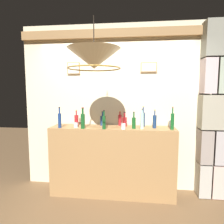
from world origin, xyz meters
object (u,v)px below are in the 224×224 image
Objects in this scene: liquor_bottle_scotch at (120,120)px; glass_tumbler_rocks at (76,125)px; liquor_bottle_gin at (125,121)px; liquor_bottle_vermouth at (83,120)px; liquor_bottle_brandy at (172,121)px; glass_tumbler_shot at (171,124)px; pendant_lamp at (94,59)px; liquor_bottle_rum at (103,120)px; liquor_bottle_sherry at (60,120)px; liquor_bottle_port at (143,119)px; glass_tumbler_highball at (123,126)px; liquor_bottle_whiskey at (104,122)px; liquor_bottle_bourbon at (76,120)px; liquor_bottle_tequila at (142,120)px; liquor_bottle_vodka at (155,121)px; liquor_bottle_mezcal at (134,123)px.

liquor_bottle_scotch is 3.19× the size of glass_tumbler_rocks.
liquor_bottle_vermouth is (-0.63, -0.26, 0.04)m from liquor_bottle_gin.
liquor_bottle_brandy is 3.21× the size of glass_tumbler_shot.
pendant_lamp is (-0.32, -0.86, 0.87)m from liquor_bottle_gin.
glass_tumbler_rocks is (-0.68, -0.25, -0.06)m from liquor_bottle_scotch.
liquor_bottle_brandy reaches higher than liquor_bottle_rum.
liquor_bottle_vermouth is at bearing -130.28° from liquor_bottle_rum.
liquor_bottle_sherry is 0.95× the size of liquor_bottle_brandy.
glass_tumbler_highball is (-0.30, -0.28, -0.08)m from liquor_bottle_port.
liquor_bottle_vermouth is at bearing -162.43° from liquor_bottle_port.
liquor_bottle_whiskey is (-1.02, -0.09, -0.02)m from liquor_bottle_brandy.
liquor_bottle_tequila reaches higher than liquor_bottle_bourbon.
glass_tumbler_shot is at bearing -0.02° from liquor_bottle_port.
liquor_bottle_vermouth reaches higher than liquor_bottle_scotch.
liquor_bottle_sherry is 0.71m from liquor_bottle_whiskey.
liquor_bottle_port is 0.21m from liquor_bottle_vodka.
glass_tumbler_shot is (0.45, -0.00, -0.07)m from liquor_bottle_port.
liquor_bottle_port reaches higher than liquor_bottle_scotch.
liquor_bottle_vodka is at bearing 18.33° from glass_tumbler_highball.
pendant_lamp is at bearing -92.24° from liquor_bottle_whiskey.
liquor_bottle_vermouth is 1.07× the size of liquor_bottle_tequila.
liquor_bottle_vermouth is 0.91m from liquor_bottle_tequila.
liquor_bottle_rum is at bearing 10.63° from liquor_bottle_bourbon.
liquor_bottle_vermouth reaches higher than liquor_bottle_tequila.
glass_tumbler_highball is (0.76, -0.06, 0.01)m from glass_tumbler_rocks.
liquor_bottle_vermouth is 1.41m from glass_tumbler_shot.
liquor_bottle_vodka is at bearing 23.31° from liquor_bottle_tequila.
liquor_bottle_tequila is (0.28, -0.18, 0.04)m from liquor_bottle_gin.
liquor_bottle_sherry is 1.34× the size of liquor_bottle_scotch.
liquor_bottle_bourbon is at bearing 120.39° from pendant_lamp.
liquor_bottle_vermouth is at bearing 178.04° from liquor_bottle_whiskey.
liquor_bottle_scotch is at bearing 142.35° from liquor_bottle_gin.
glass_tumbler_rocks is (-1.06, -0.22, -0.08)m from liquor_bottle_port.
liquor_bottle_whiskey is at bearing -10.13° from glass_tumbler_rocks.
glass_tumbler_highball is (0.37, -0.29, -0.04)m from liquor_bottle_rum.
liquor_bottle_whiskey is at bearing -122.56° from liquor_bottle_scotch.
liquor_bottle_rum is 0.37× the size of pendant_lamp.
liquor_bottle_bourbon is 0.55m from liquor_bottle_whiskey.
liquor_bottle_sherry is 1.24m from pendant_lamp.
liquor_bottle_sherry reaches higher than liquor_bottle_bourbon.
glass_tumbler_highball is (0.62, 0.01, -0.08)m from liquor_bottle_vermouth.
liquor_bottle_mezcal is at bearing 25.96° from glass_tumbler_highball.
liquor_bottle_bourbon is at bearing 177.68° from liquor_bottle_vodka.
liquor_bottle_mezcal is at bearing -45.36° from liquor_bottle_scotch.
liquor_bottle_tequila is at bearing 9.79° from liquor_bottle_whiskey.
liquor_bottle_brandy is (0.25, -0.09, 0.02)m from liquor_bottle_vodka.
liquor_bottle_gin is at bearing 2.81° from liquor_bottle_bourbon.
liquor_bottle_brandy is 1.53m from liquor_bottle_bourbon.
glass_tumbler_highball is at bearing -159.51° from glass_tumbler_shot.
liquor_bottle_rum is at bearing 141.64° from glass_tumbler_highball.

